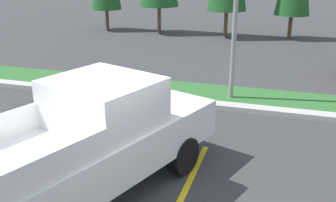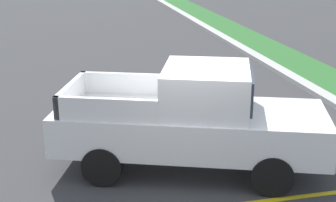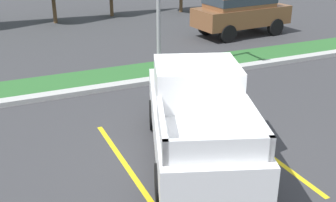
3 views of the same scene
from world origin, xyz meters
name	(u,v)px [view 3 (image 3 of 3)]	position (x,y,z in m)	size (l,w,h in m)	color
ground_plane	(213,154)	(0.00, 0.00, 0.00)	(120.00, 120.00, 0.00)	#38383A
parking_line_near	(131,173)	(-1.96, 0.04, 0.00)	(0.12, 4.80, 0.01)	yellow
parking_line_far	(254,144)	(1.14, 0.04, 0.00)	(0.12, 4.80, 0.01)	yellow
curb_strip	(136,83)	(0.00, 5.00, 0.07)	(56.00, 0.40, 0.15)	#B2B2AD
grass_median	(125,74)	(0.00, 6.10, 0.03)	(56.00, 1.80, 0.06)	#2D662D
pickup_truck_main	(197,114)	(-0.39, 0.09, 1.04)	(3.58, 5.55, 2.10)	black
suv_distant	(241,9)	(6.90, 9.45, 1.24)	(4.74, 2.26, 2.10)	black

